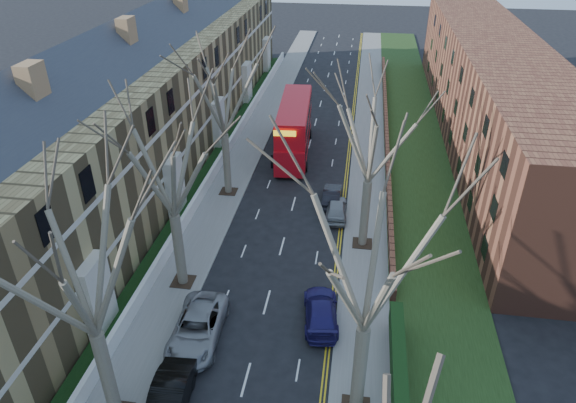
% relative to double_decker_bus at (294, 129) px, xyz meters
% --- Properties ---
extents(pavement_left, '(3.00, 102.00, 0.12)m').
position_rel_double_decker_bus_xyz_m(pavement_left, '(-4.71, 2.27, -2.40)').
color(pavement_left, slate).
rests_on(pavement_left, ground).
extents(pavement_right, '(3.00, 102.00, 0.12)m').
position_rel_double_decker_bus_xyz_m(pavement_right, '(7.29, 2.27, -2.40)').
color(pavement_right, slate).
rests_on(pavement_right, ground).
extents(terrace_left, '(9.70, 78.00, 13.60)m').
position_rel_double_decker_bus_xyz_m(terrace_left, '(-12.35, -5.73, 3.07)').
color(terrace_left, olive).
rests_on(terrace_left, ground).
extents(flats_right, '(13.97, 54.00, 10.00)m').
position_rel_double_decker_bus_xyz_m(flats_right, '(18.75, 6.27, 2.52)').
color(flats_right, brown).
rests_on(flats_right, ground).
extents(front_wall_left, '(0.30, 78.00, 1.00)m').
position_rel_double_decker_bus_xyz_m(front_wall_left, '(-6.36, -5.73, -1.84)').
color(front_wall_left, white).
rests_on(front_wall_left, ground).
extents(grass_verge_right, '(6.00, 102.00, 0.06)m').
position_rel_double_decker_bus_xyz_m(grass_verge_right, '(11.79, 2.27, -2.31)').
color(grass_verge_right, '#1D3212').
rests_on(grass_verge_right, ground).
extents(tree_left_mid, '(10.50, 10.50, 14.71)m').
position_rel_double_decker_bus_xyz_m(tree_left_mid, '(-4.41, -30.73, 7.10)').
color(tree_left_mid, brown).
rests_on(tree_left_mid, ground).
extents(tree_left_far, '(10.15, 10.15, 14.22)m').
position_rel_double_decker_bus_xyz_m(tree_left_far, '(-4.41, -20.73, 6.78)').
color(tree_left_far, brown).
rests_on(tree_left_far, ground).
extents(tree_left_dist, '(10.50, 10.50, 14.71)m').
position_rel_double_decker_bus_xyz_m(tree_left_dist, '(-4.41, -8.73, 7.10)').
color(tree_left_dist, brown).
rests_on(tree_left_dist, ground).
extents(tree_right_mid, '(10.50, 10.50, 14.71)m').
position_rel_double_decker_bus_xyz_m(tree_right_mid, '(6.99, -28.73, 7.10)').
color(tree_right_mid, brown).
rests_on(tree_right_mid, ground).
extents(tree_right_far, '(10.15, 10.15, 14.22)m').
position_rel_double_decker_bus_xyz_m(tree_right_far, '(6.99, -14.73, 6.78)').
color(tree_right_far, brown).
rests_on(tree_right_far, ground).
extents(double_decker_bus, '(3.56, 12.14, 4.98)m').
position_rel_double_decker_bus_xyz_m(double_decker_bus, '(0.00, 0.00, 0.00)').
color(double_decker_bus, red).
rests_on(double_decker_bus, ground).
extents(car_left_mid, '(2.01, 4.95, 1.60)m').
position_rel_double_decker_bus_xyz_m(car_left_mid, '(-1.93, -30.15, -1.66)').
color(car_left_mid, black).
rests_on(car_left_mid, ground).
extents(car_left_far, '(2.85, 5.81, 1.59)m').
position_rel_double_decker_bus_xyz_m(car_left_far, '(-1.99, -25.27, -1.67)').
color(car_left_far, gray).
rests_on(car_left_far, ground).
extents(car_right_near, '(2.55, 5.02, 1.40)m').
position_rel_double_decker_bus_xyz_m(car_right_near, '(4.73, -22.80, -1.76)').
color(car_right_near, navy).
rests_on(car_right_near, ground).
extents(car_right_mid, '(1.82, 4.16, 1.39)m').
position_rel_double_decker_bus_xyz_m(car_right_mid, '(4.86, -11.12, -1.76)').
color(car_right_mid, gray).
rests_on(car_right_mid, ground).
extents(car_right_far, '(1.42, 4.02, 1.32)m').
position_rel_double_decker_bus_xyz_m(car_right_far, '(4.36, -9.11, -1.80)').
color(car_right_far, black).
rests_on(car_right_far, ground).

